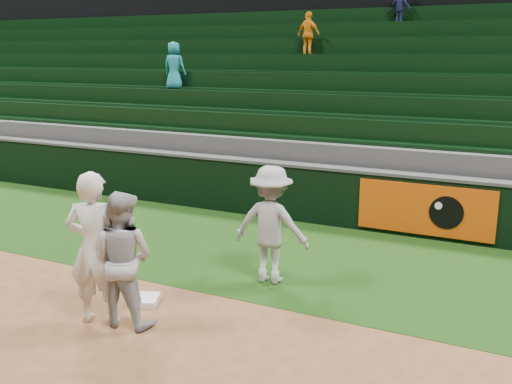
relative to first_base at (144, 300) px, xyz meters
The scene contains 8 objects.
ground 0.26m from the first_base, 58.34° to the right, with size 70.00×70.00×0.00m, color brown.
foul_grass 2.79m from the first_base, 87.23° to the left, with size 36.00×4.20×0.01m, color #14340D.
first_base is the anchor object (origin of this frame).
first_baseman 1.26m from the first_base, 103.48° to the right, with size 0.76×0.50×2.09m, color silver.
baserunner 1.08m from the first_base, 74.81° to the right, with size 0.89×0.69×1.83m, color #A7AAB1.
base_coach 2.23m from the first_base, 49.37° to the left, with size 1.21×0.69×1.87m, color #9C9FA9.
field_wall 5.02m from the first_base, 88.15° to the left, with size 36.00×0.45×1.25m.
stadium_seating 8.91m from the first_base, 89.13° to the left, with size 36.00×5.95×5.40m.
Camera 1 is at (4.71, -5.99, 3.55)m, focal length 40.00 mm.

